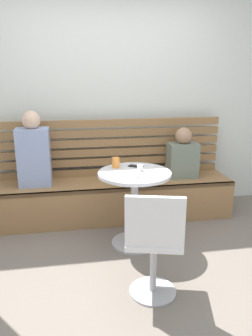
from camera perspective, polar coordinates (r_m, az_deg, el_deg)
ground at (r=2.85m, az=1.03°, el=-18.54°), size 8.00×8.00×0.00m
back_wall at (r=3.96m, az=-3.35°, el=13.72°), size 5.20×0.10×2.90m
booth_bench at (r=3.79m, az=-2.30°, el=-5.47°), size 2.70×0.52×0.44m
booth_backrest at (r=3.86m, az=-2.85°, el=3.56°), size 2.65×0.04×0.67m
cafe_table at (r=3.11m, az=1.47°, el=-4.59°), size 0.68×0.68×0.74m
white_chair at (r=2.41m, az=4.88°, el=-12.62°), size 0.49×0.49×0.85m
person_adult at (r=3.63m, az=-15.71°, el=2.57°), size 0.34×0.22×0.80m
person_child_left at (r=3.87m, az=9.78°, el=2.11°), size 0.34×0.22×0.58m
cup_espresso_small at (r=3.07m, az=2.46°, el=0.03°), size 0.06×0.06×0.05m
cup_tumbler_orange at (r=3.16m, az=-1.77°, el=0.95°), size 0.07×0.07×0.10m
plate_small at (r=2.91m, az=0.74°, el=-1.30°), size 0.17×0.17×0.01m
phone_on_table at (r=3.20m, az=1.69°, el=0.30°), size 0.15×0.14×0.01m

